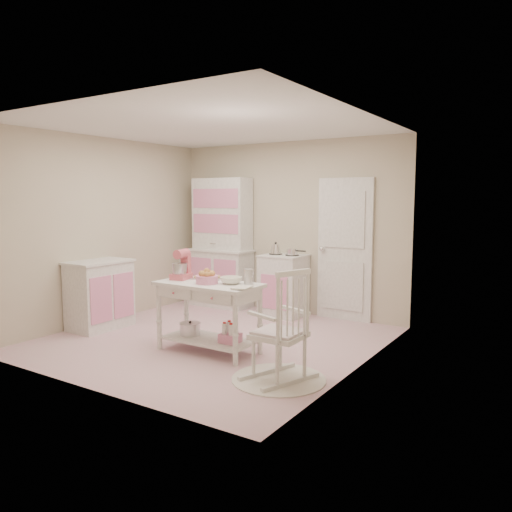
{
  "coord_description": "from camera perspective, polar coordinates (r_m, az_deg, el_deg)",
  "views": [
    {
      "loc": [
        3.72,
        -4.79,
        1.75
      ],
      "look_at": [
        0.58,
        0.1,
        1.08
      ],
      "focal_mm": 35.0,
      "sensor_mm": 36.0,
      "label": 1
    }
  ],
  "objects": [
    {
      "name": "room_shell",
      "position": [
        6.06,
        -5.12,
        5.63
      ],
      "size": [
        3.84,
        3.84,
        2.62
      ],
      "color": "pink",
      "rests_on": "ground"
    },
    {
      "name": "door",
      "position": [
        7.25,
        10.11,
        0.73
      ],
      "size": [
        0.82,
        0.05,
        2.04
      ],
      "primitive_type": "cube",
      "color": "white",
      "rests_on": "ground"
    },
    {
      "name": "hutch",
      "position": [
        8.08,
        -4.04,
        1.55
      ],
      "size": [
        1.06,
        0.5,
        2.08
      ],
      "primitive_type": "cube",
      "color": "white",
      "rests_on": "ground"
    },
    {
      "name": "stove",
      "position": [
        7.46,
        3.17,
        -3.35
      ],
      "size": [
        0.62,
        0.57,
        0.92
      ],
      "primitive_type": "cube",
      "color": "white",
      "rests_on": "ground"
    },
    {
      "name": "base_cabinet",
      "position": [
        7.06,
        -17.43,
        -4.23
      ],
      "size": [
        0.54,
        0.84,
        0.92
      ],
      "primitive_type": "cube",
      "color": "white",
      "rests_on": "ground"
    },
    {
      "name": "lace_rug",
      "position": [
        4.98,
        2.61,
        -13.87
      ],
      "size": [
        0.92,
        0.92,
        0.01
      ],
      "primitive_type": "cylinder",
      "color": "white",
      "rests_on": "ground"
    },
    {
      "name": "rocking_chair",
      "position": [
        4.82,
        2.64,
        -7.8
      ],
      "size": [
        0.7,
        0.84,
        1.1
      ],
      "primitive_type": "cube",
      "rotation": [
        0.0,
        0.0,
        -0.35
      ],
      "color": "white",
      "rests_on": "ground"
    },
    {
      "name": "work_table",
      "position": [
        5.75,
        -5.43,
        -6.99
      ],
      "size": [
        1.2,
        0.6,
        0.8
      ],
      "primitive_type": "cube",
      "color": "white",
      "rests_on": "ground"
    },
    {
      "name": "stand_mixer",
      "position": [
        5.92,
        -8.56,
        -1.02
      ],
      "size": [
        0.25,
        0.31,
        0.34
      ],
      "primitive_type": "cube",
      "rotation": [
        0.0,
        0.0,
        0.17
      ],
      "color": "#CF5766",
      "rests_on": "work_table"
    },
    {
      "name": "cookie_tray",
      "position": [
        5.9,
        -5.54,
        -2.6
      ],
      "size": [
        0.34,
        0.24,
        0.02
      ],
      "primitive_type": "cube",
      "color": "silver",
      "rests_on": "work_table"
    },
    {
      "name": "bread_basket",
      "position": [
        5.61,
        -5.63,
        -2.69
      ],
      "size": [
        0.25,
        0.25,
        0.09
      ],
      "primitive_type": "cylinder",
      "color": "pink",
      "rests_on": "work_table"
    },
    {
      "name": "mixing_bowl",
      "position": [
        5.57,
        -2.86,
        -2.8
      ],
      "size": [
        0.25,
        0.25,
        0.08
      ],
      "primitive_type": "imported",
      "color": "white",
      "rests_on": "work_table"
    },
    {
      "name": "metal_pitcher",
      "position": [
        5.53,
        -0.86,
        -2.38
      ],
      "size": [
        0.1,
        0.1,
        0.17
      ],
      "primitive_type": "cylinder",
      "color": "silver",
      "rests_on": "work_table"
    },
    {
      "name": "recipe_book",
      "position": [
        5.31,
        -2.45,
        -3.58
      ],
      "size": [
        0.21,
        0.26,
        0.02
      ],
      "primitive_type": "imported",
      "rotation": [
        0.0,
        0.0,
        0.17
      ],
      "color": "white",
      "rests_on": "work_table"
    }
  ]
}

